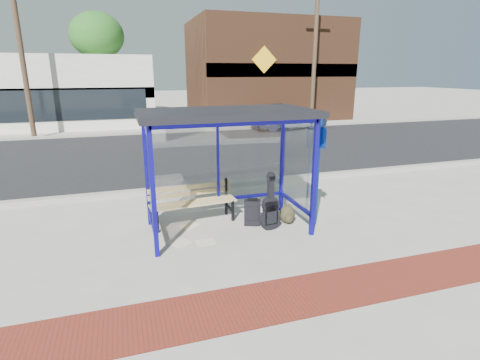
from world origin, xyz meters
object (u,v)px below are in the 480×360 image
object	(u,v)px
guitar_bag	(270,210)
suitcase	(252,213)
fire_hydrant	(323,118)
parked_car	(288,117)
bench	(193,201)
backpack	(288,215)

from	to	relation	value
guitar_bag	suitcase	bearing A→B (deg)	121.18
fire_hydrant	parked_car	bearing A→B (deg)	-158.00
bench	fire_hydrant	bearing A→B (deg)	45.85
bench	parked_car	distance (m)	13.97
suitcase	backpack	bearing A→B (deg)	8.38
guitar_bag	suitcase	distance (m)	0.45
parked_car	fire_hydrant	distance (m)	3.09
backpack	fire_hydrant	distance (m)	16.01
guitar_bag	backpack	xyz separation A→B (m)	(0.48, 0.19, -0.23)
guitar_bag	fire_hydrant	bearing A→B (deg)	48.74
guitar_bag	fire_hydrant	xyz separation A→B (m)	(9.01, 13.74, -0.02)
guitar_bag	backpack	distance (m)	0.57
bench	suitcase	world-z (taller)	bench
backpack	parked_car	size ratio (longest dim) A/B	0.09
bench	guitar_bag	world-z (taller)	guitar_bag
guitar_bag	suitcase	xyz separation A→B (m)	(-0.27, 0.33, -0.14)
bench	fire_hydrant	world-z (taller)	bench
bench	guitar_bag	distance (m)	1.66
bench	parked_car	world-z (taller)	parked_car
parked_car	bench	bearing A→B (deg)	143.07
bench	guitar_bag	xyz separation A→B (m)	(1.42, -0.85, -0.07)
guitar_bag	parked_car	distance (m)	14.02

